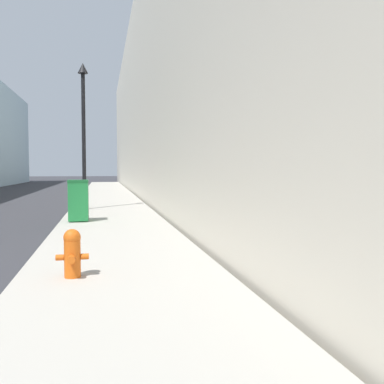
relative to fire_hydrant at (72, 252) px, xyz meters
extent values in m
cube|color=#ADA89E|center=(0.77, 17.28, -0.46)|extent=(3.27, 60.00, 0.14)
cube|color=beige|center=(8.51, 25.28, 5.78)|extent=(12.00, 60.00, 12.60)
cylinder|color=#D15614|center=(0.00, 0.01, -0.11)|extent=(0.24, 0.24, 0.56)
sphere|color=#D15614|center=(0.00, 0.01, 0.22)|extent=(0.26, 0.26, 0.26)
cylinder|color=#D15614|center=(0.00, 0.01, 0.30)|extent=(0.07, 0.07, 0.05)
cylinder|color=#D15614|center=(0.00, -0.18, -0.08)|extent=(0.11, 0.12, 0.11)
cylinder|color=#D15614|center=(-0.18, 0.01, -0.08)|extent=(0.12, 0.09, 0.09)
cylinder|color=#D15614|center=(0.18, 0.01, -0.08)|extent=(0.12, 0.09, 0.09)
cube|color=#1E7538|center=(-0.28, 7.09, 0.24)|extent=(0.59, 0.61, 1.18)
cube|color=#16572A|center=(-0.28, 7.09, 0.87)|extent=(0.61, 0.63, 0.08)
cylinder|color=black|center=(-0.54, 7.36, -0.31)|extent=(0.05, 0.16, 0.16)
cylinder|color=black|center=(-0.03, 7.36, -0.31)|extent=(0.05, 0.16, 0.16)
cylinder|color=black|center=(-0.27, 11.25, -0.26)|extent=(0.29, 0.29, 0.25)
cylinder|color=black|center=(-0.27, 11.25, 2.34)|extent=(0.15, 0.15, 5.46)
cone|color=black|center=(-0.27, 11.25, 5.28)|extent=(0.41, 0.41, 0.41)
camera|label=1|loc=(0.46, -6.61, 1.25)|focal=40.00mm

